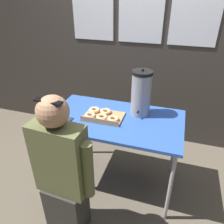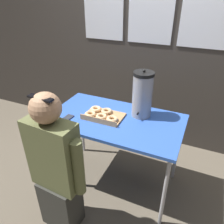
% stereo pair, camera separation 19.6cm
% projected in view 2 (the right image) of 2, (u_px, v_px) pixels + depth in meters
% --- Properties ---
extents(ground_plane, '(12.00, 12.00, 0.00)m').
position_uv_depth(ground_plane, '(115.00, 180.00, 2.37)').
color(ground_plane, brown).
extents(back_wall, '(6.00, 0.11, 2.55)m').
position_uv_depth(back_wall, '(150.00, 41.00, 2.53)').
color(back_wall, '#38332D').
rests_on(back_wall, ground).
extents(folding_table, '(1.21, 0.69, 0.78)m').
position_uv_depth(folding_table, '(115.00, 124.00, 2.01)').
color(folding_table, '#2D56B2').
rests_on(folding_table, ground).
extents(donut_box, '(0.36, 0.25, 0.05)m').
position_uv_depth(donut_box, '(102.00, 115.00, 2.00)').
color(donut_box, tan).
rests_on(donut_box, folding_table).
extents(coffee_urn, '(0.18, 0.21, 0.44)m').
position_uv_depth(coffee_urn, '(142.00, 95.00, 1.93)').
color(coffee_urn, '#939399').
rests_on(coffee_urn, folding_table).
extents(cell_phone, '(0.08, 0.15, 0.01)m').
position_uv_depth(cell_phone, '(67.00, 119.00, 1.97)').
color(cell_phone, '#2D334C').
rests_on(cell_phone, folding_table).
extents(person_seated, '(0.52, 0.23, 1.24)m').
position_uv_depth(person_seated, '(56.00, 169.00, 1.67)').
color(person_seated, '#33332D').
rests_on(person_seated, ground).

